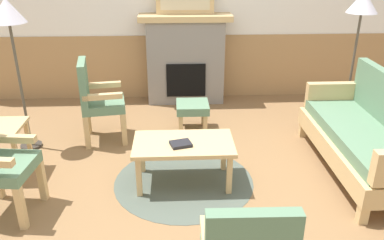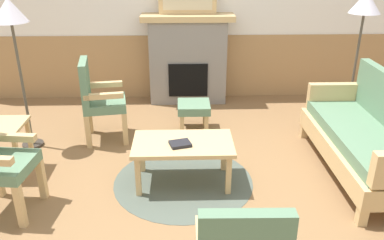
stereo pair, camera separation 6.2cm
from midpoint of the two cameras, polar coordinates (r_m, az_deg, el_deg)
name	(u,v)px [view 1 (the left image)]	position (r m, az deg, el deg)	size (l,w,h in m)	color
ground_plane	(194,186)	(3.97, -0.21, -9.34)	(14.00, 14.00, 0.00)	olive
wall_back	(185,9)	(5.99, -1.37, 15.49)	(7.20, 0.14, 2.70)	white
fireplace	(185,58)	(5.87, -1.24, 8.77)	(1.30, 0.44, 1.28)	gray
couch	(365,136)	(4.38, 23.13, -2.13)	(0.70, 1.80, 0.98)	tan
coffee_table	(184,147)	(3.84, -1.68, -3.89)	(0.96, 0.56, 0.44)	tan
round_rug	(184,181)	(4.03, -1.62, -8.71)	(1.38, 1.38, 0.01)	#4C564C
book_on_table	(181,144)	(3.75, -2.08, -3.43)	(0.19, 0.15, 0.03)	black
footstool	(192,109)	(5.00, -0.28, 1.62)	(0.40, 0.40, 0.36)	tan
armchair_by_window_left	(97,98)	(4.78, -13.80, 3.12)	(0.55, 0.55, 0.98)	tan
side_table	(2,136)	(4.39, -25.86, -2.03)	(0.44, 0.44, 0.55)	tan
floor_lamp_by_couch	(362,11)	(5.26, 22.71, 14.14)	(0.36, 0.36, 1.68)	#332D28
floor_lamp_by_chairs	(9,21)	(4.63, -25.01, 12.69)	(0.36, 0.36, 1.68)	#332D28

